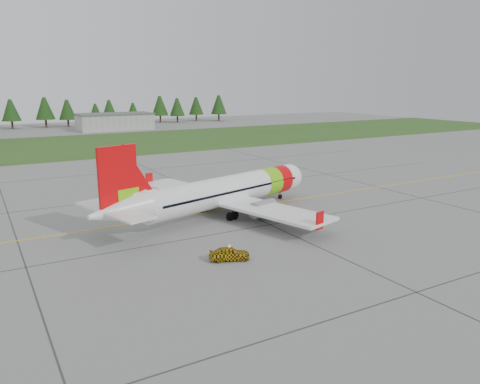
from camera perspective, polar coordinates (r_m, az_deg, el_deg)
ground at (r=47.78m, az=-6.43°, el=-5.74°), size 320.00×320.00×0.00m
aircraft at (r=55.78m, az=-2.09°, el=0.04°), size 30.98×29.20×9.58m
follow_me_car at (r=41.49m, az=-1.31°, el=-5.98°), size 1.65×1.78×3.59m
grass_strip at (r=125.82m, az=-21.63°, el=5.17°), size 320.00×50.00×0.03m
taxi_guideline at (r=54.89m, az=-9.78°, el=-3.34°), size 120.00×0.25×0.02m
hangar_east at (r=165.74m, az=-15.00°, el=8.23°), size 24.00×12.00×5.20m
treeline at (r=180.79m, az=-24.49°, el=8.65°), size 160.00×8.00×10.00m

